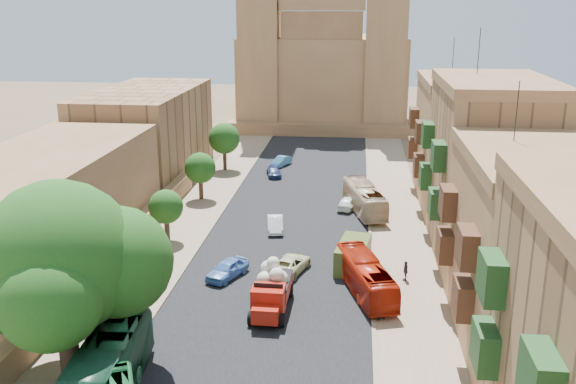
% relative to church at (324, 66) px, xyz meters
% --- Properties ---
extents(road_surface, '(14.00, 140.00, 0.01)m').
position_rel_church_xyz_m(road_surface, '(0.00, -48.61, -9.51)').
color(road_surface, black).
rests_on(road_surface, ground).
extents(sidewalk_east, '(5.00, 140.00, 0.01)m').
position_rel_church_xyz_m(sidewalk_east, '(9.50, -48.61, -9.51)').
color(sidewalk_east, '#856E57').
rests_on(sidewalk_east, ground).
extents(sidewalk_west, '(5.00, 140.00, 0.01)m').
position_rel_church_xyz_m(sidewalk_west, '(-9.50, -48.61, -9.51)').
color(sidewalk_west, '#856E57').
rests_on(sidewalk_west, ground).
extents(kerb_east, '(0.25, 140.00, 0.12)m').
position_rel_church_xyz_m(kerb_east, '(7.00, -48.61, -9.46)').
color(kerb_east, '#856E57').
rests_on(kerb_east, ground).
extents(kerb_west, '(0.25, 140.00, 0.12)m').
position_rel_church_xyz_m(kerb_west, '(-7.00, -48.61, -9.46)').
color(kerb_west, '#856E57').
rests_on(kerb_west, ground).
extents(townhouse_b, '(9.00, 14.00, 14.90)m').
position_rel_church_xyz_m(townhouse_b, '(15.95, -67.61, -3.86)').
color(townhouse_b, olive).
rests_on(townhouse_b, ground).
extents(townhouse_c, '(9.00, 14.00, 17.40)m').
position_rel_church_xyz_m(townhouse_c, '(15.95, -53.61, -2.61)').
color(townhouse_c, '#976B44').
rests_on(townhouse_c, ground).
extents(townhouse_d, '(9.00, 14.00, 15.90)m').
position_rel_church_xyz_m(townhouse_d, '(15.95, -39.61, -3.36)').
color(townhouse_d, olive).
rests_on(townhouse_d, ground).
extents(west_wall, '(1.00, 40.00, 1.80)m').
position_rel_church_xyz_m(west_wall, '(-12.50, -58.61, -8.62)').
color(west_wall, olive).
rests_on(west_wall, ground).
extents(west_building_low, '(10.00, 28.00, 8.40)m').
position_rel_church_xyz_m(west_building_low, '(-18.00, -60.61, -5.32)').
color(west_building_low, brown).
rests_on(west_building_low, ground).
extents(west_building_mid, '(10.00, 22.00, 10.00)m').
position_rel_church_xyz_m(west_building_mid, '(-18.00, -34.61, -4.52)').
color(west_building_mid, '#976B44').
rests_on(west_building_mid, ground).
extents(church, '(28.00, 22.50, 36.30)m').
position_rel_church_xyz_m(church, '(0.00, 0.00, 0.00)').
color(church, olive).
rests_on(church, ground).
extents(ficus_tree, '(10.73, 9.87, 10.73)m').
position_rel_church_xyz_m(ficus_tree, '(-9.40, -74.61, -3.17)').
color(ficus_tree, '#3B291D').
rests_on(ficus_tree, ground).
extents(street_tree_a, '(2.89, 2.89, 4.44)m').
position_rel_church_xyz_m(street_tree_a, '(-10.00, -66.61, -6.55)').
color(street_tree_a, '#3B291D').
rests_on(street_tree_a, ground).
extents(street_tree_b, '(2.89, 2.89, 4.44)m').
position_rel_church_xyz_m(street_tree_b, '(-10.00, -54.61, -6.55)').
color(street_tree_b, '#3B291D').
rests_on(street_tree_b, ground).
extents(street_tree_c, '(3.14, 3.14, 4.83)m').
position_rel_church_xyz_m(street_tree_c, '(-10.00, -42.61, -6.29)').
color(street_tree_c, '#3B291D').
rests_on(street_tree_c, ground).
extents(street_tree_d, '(3.67, 3.67, 5.64)m').
position_rel_church_xyz_m(street_tree_d, '(-10.00, -30.61, -5.73)').
color(street_tree_d, '#3B291D').
rests_on(street_tree_d, ground).
extents(red_truck, '(2.36, 5.79, 3.36)m').
position_rel_church_xyz_m(red_truck, '(0.40, -66.25, -8.04)').
color(red_truck, '#A71A0C').
rests_on(red_truck, ground).
extents(olive_pickup, '(2.84, 5.10, 1.99)m').
position_rel_church_xyz_m(olive_pickup, '(5.60, -58.61, -8.54)').
color(olive_pickup, '#46541F').
rests_on(olive_pickup, ground).
extents(bus_green_north, '(3.50, 11.35, 3.11)m').
position_rel_church_xyz_m(bus_green_north, '(-6.50, -77.61, -7.96)').
color(bus_green_north, '#1C5036').
rests_on(bus_green_north, ground).
extents(bus_red_east, '(4.42, 8.92, 2.42)m').
position_rel_church_xyz_m(bus_red_east, '(6.50, -62.95, -8.30)').
color(bus_red_east, '#AE1F0A').
rests_on(bus_red_east, ground).
extents(bus_cream_east, '(4.40, 9.65, 2.62)m').
position_rel_church_xyz_m(bus_cream_east, '(6.50, -44.99, -8.21)').
color(bus_cream_east, tan).
rests_on(bus_cream_east, ground).
extents(car_blue_a, '(3.04, 4.24, 1.34)m').
position_rel_church_xyz_m(car_blue_a, '(-3.48, -61.50, -8.84)').
color(car_blue_a, '#5382C9').
rests_on(car_blue_a, ground).
extents(car_white_a, '(1.86, 3.92, 1.24)m').
position_rel_church_xyz_m(car_white_a, '(-1.28, -51.22, -8.90)').
color(car_white_a, white).
rests_on(car_white_a, ground).
extents(car_cream, '(3.17, 4.73, 1.20)m').
position_rel_church_xyz_m(car_cream, '(1.00, -59.89, -8.91)').
color(car_cream, beige).
rests_on(car_cream, ground).
extents(car_dkblue, '(2.33, 3.95, 1.07)m').
position_rel_church_xyz_m(car_dkblue, '(-3.76, -33.10, -8.98)').
color(car_dkblue, navy).
rests_on(car_dkblue, ground).
extents(car_white_b, '(2.44, 3.93, 1.25)m').
position_rel_church_xyz_m(car_white_b, '(4.99, -44.28, -8.89)').
color(car_white_b, white).
rests_on(car_white_b, ground).
extents(car_blue_b, '(2.43, 3.71, 1.15)m').
position_rel_church_xyz_m(car_blue_b, '(-3.51, -28.00, -8.94)').
color(car_blue_b, teal).
rests_on(car_blue_b, ground).
extents(pedestrian_a, '(0.75, 0.59, 1.82)m').
position_rel_church_xyz_m(pedestrian_a, '(7.50, -66.82, -8.60)').
color(pedestrian_a, '#262327').
rests_on(pedestrian_a, ground).
extents(pedestrian_c, '(0.42, 0.90, 1.50)m').
position_rel_church_xyz_m(pedestrian_c, '(9.39, -60.64, -8.77)').
color(pedestrian_c, '#393740').
rests_on(pedestrian_c, ground).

